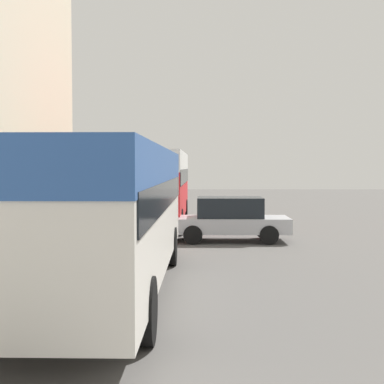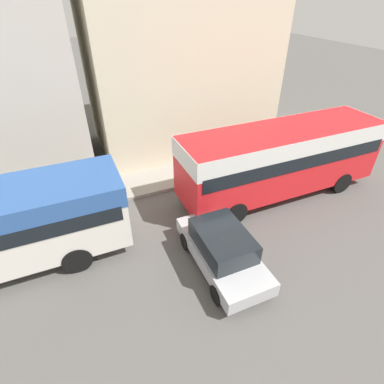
% 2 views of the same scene
% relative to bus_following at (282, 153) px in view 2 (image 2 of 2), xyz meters
% --- Properties ---
extents(building_far_terrace, '(5.82, 9.72, 12.76)m').
position_rel_bus_following_xyz_m(building_far_terrace, '(-7.19, -1.92, 4.31)').
color(building_far_terrace, beige).
rests_on(building_far_terrace, ground_plane).
extents(bus_following, '(2.57, 9.25, 3.20)m').
position_rel_bus_following_xyz_m(bus_following, '(0.00, 0.00, 0.00)').
color(bus_following, red).
rests_on(bus_following, ground_plane).
extents(car_crossing, '(4.07, 1.83, 1.53)m').
position_rel_bus_following_xyz_m(car_crossing, '(2.97, -4.46, -1.28)').
color(car_crossing, '#B7B7BC').
rests_on(car_crossing, ground_plane).
extents(pedestrian_near_curb, '(0.41, 0.41, 1.57)m').
position_rel_bus_following_xyz_m(pedestrian_near_curb, '(-2.69, -8.11, -1.13)').
color(pedestrian_near_curb, '#232838').
rests_on(pedestrian_near_curb, sidewalk).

